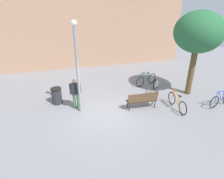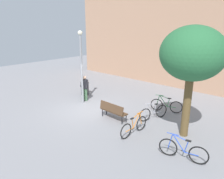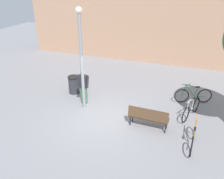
% 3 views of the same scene
% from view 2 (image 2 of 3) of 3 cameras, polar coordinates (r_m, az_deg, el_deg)
% --- Properties ---
extents(ground_plane, '(36.00, 36.00, 0.00)m').
position_cam_2_polar(ground_plane, '(12.71, -6.04, -5.43)').
color(ground_plane, gray).
extents(building_facade, '(17.79, 2.00, 8.93)m').
position_cam_2_polar(building_facade, '(18.72, 14.45, 15.37)').
color(building_facade, tan).
rests_on(building_facade, ground_plane).
extents(lamppost, '(0.28, 0.28, 4.51)m').
position_cam_2_polar(lamppost, '(13.24, -8.23, 7.21)').
color(lamppost, gray).
rests_on(lamppost, ground_plane).
extents(person_by_lamppost, '(0.61, 0.31, 1.67)m').
position_cam_2_polar(person_by_lamppost, '(13.96, -7.30, 0.80)').
color(person_by_lamppost, '#47704C').
rests_on(person_by_lamppost, ground_plane).
extents(park_bench, '(1.62, 0.53, 0.92)m').
position_cam_2_polar(park_bench, '(11.19, 0.21, -5.50)').
color(park_bench, '#513823').
rests_on(park_bench, ground_plane).
extents(plaza_tree, '(2.67, 2.67, 4.84)m').
position_cam_2_polar(plaza_tree, '(9.35, 20.75, 8.75)').
color(plaza_tree, brown).
rests_on(plaza_tree, ground_plane).
extents(bicycle_blue, '(1.78, 0.44, 0.97)m').
position_cam_2_polar(bicycle_blue, '(8.56, 18.42, -15.23)').
color(bicycle_blue, black).
rests_on(bicycle_blue, ground_plane).
extents(bicycle_green, '(1.72, 0.66, 0.97)m').
position_cam_2_polar(bicycle_green, '(12.63, 14.31, -4.16)').
color(bicycle_green, black).
rests_on(bicycle_green, ground_plane).
extents(bicycle_silver, '(0.66, 1.72, 0.97)m').
position_cam_2_polar(bicycle_silver, '(11.50, 11.02, -6.07)').
color(bicycle_silver, black).
rests_on(bicycle_silver, ground_plane).
extents(bicycle_orange, '(0.14, 1.81, 0.97)m').
position_cam_2_polar(bicycle_orange, '(9.88, 5.92, -9.83)').
color(bicycle_orange, black).
rests_on(bicycle_orange, ground_plane).
extents(trash_bin, '(0.58, 0.58, 0.92)m').
position_cam_2_polar(trash_bin, '(15.34, -7.29, 0.33)').
color(trash_bin, '#2D2D33').
rests_on(trash_bin, ground_plane).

